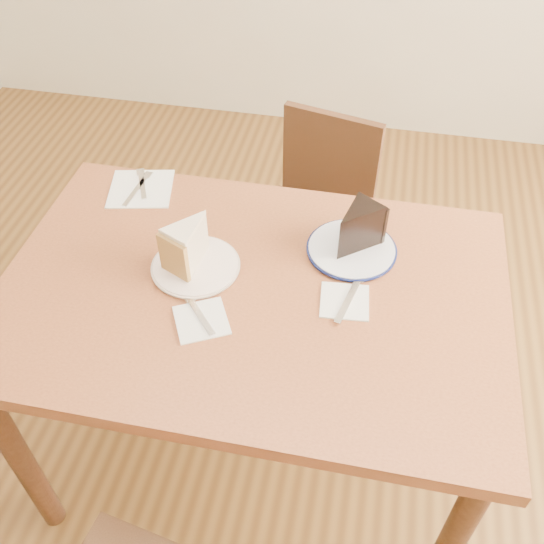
{
  "coord_description": "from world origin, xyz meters",
  "views": [
    {
      "loc": [
        0.24,
        -0.95,
        1.79
      ],
      "look_at": [
        0.05,
        0.01,
        0.8
      ],
      "focal_mm": 40.0,
      "sensor_mm": 36.0,
      "label": 1
    }
  ],
  "objects": [
    {
      "name": "knife_navy",
      "position": [
        0.23,
        0.01,
        0.76
      ],
      "size": [
        0.05,
        0.17,
        0.0
      ],
      "primitive_type": "cube",
      "rotation": [
        0.0,
        0.0,
        -0.23
      ],
      "color": "silver",
      "rests_on": "napkin_navy"
    },
    {
      "name": "napkin_cream",
      "position": [
        -0.09,
        -0.12,
        0.75
      ],
      "size": [
        0.15,
        0.15,
        0.0
      ],
      "primitive_type": "cube",
      "rotation": [
        0.0,
        0.0,
        0.48
      ],
      "color": "white",
      "rests_on": "table"
    },
    {
      "name": "table",
      "position": [
        0.0,
        0.0,
        0.65
      ],
      "size": [
        1.2,
        0.8,
        0.75
      ],
      "color": "#5B2D18",
      "rests_on": "ground"
    },
    {
      "name": "chair_far",
      "position": [
        0.07,
        0.62,
        0.44
      ],
      "size": [
        0.47,
        0.47,
        0.79
      ],
      "rotation": [
        0.0,
        0.0,
        2.9
      ],
      "color": "black",
      "rests_on": "ground"
    },
    {
      "name": "napkin_navy",
      "position": [
        0.22,
        0.0,
        0.75
      ],
      "size": [
        0.12,
        0.12,
        0.0
      ],
      "primitive_type": "cube",
      "rotation": [
        0.0,
        0.0,
        0.09
      ],
      "color": "white",
      "rests_on": "table"
    },
    {
      "name": "knife_spare",
      "position": [
        -0.4,
        0.3,
        0.76
      ],
      "size": [
        0.03,
        0.16,
        0.0
      ],
      "primitive_type": "cube",
      "rotation": [
        0.0,
        0.0,
        -0.09
      ],
      "color": "white",
      "rests_on": "napkin_spare"
    },
    {
      "name": "carrot_cake",
      "position": [
        -0.16,
        0.06,
        0.81
      ],
      "size": [
        0.12,
        0.14,
        0.1
      ],
      "primitive_type": null,
      "rotation": [
        0.0,
        0.0,
        -0.44
      ],
      "color": "beige",
      "rests_on": "plate_cream"
    },
    {
      "name": "plate_cream",
      "position": [
        -0.15,
        0.04,
        0.76
      ],
      "size": [
        0.21,
        0.21,
        0.01
      ],
      "primitive_type": "cylinder",
      "color": "white",
      "rests_on": "table"
    },
    {
      "name": "fork_spare",
      "position": [
        -0.39,
        0.33,
        0.76
      ],
      "size": [
        0.07,
        0.13,
        0.0
      ],
      "primitive_type": "cube",
      "rotation": [
        0.0,
        0.0,
        0.43
      ],
      "color": "silver",
      "rests_on": "napkin_spare"
    },
    {
      "name": "chocolate_cake",
      "position": [
        0.22,
        0.18,
        0.81
      ],
      "size": [
        0.14,
        0.15,
        0.1
      ],
      "primitive_type": null,
      "rotation": [
        0.0,
        0.0,
        2.57
      ],
      "color": "black",
      "rests_on": "plate_navy"
    },
    {
      "name": "ground",
      "position": [
        0.0,
        0.0,
        0.0
      ],
      "size": [
        4.0,
        4.0,
        0.0
      ],
      "primitive_type": "plane",
      "color": "#442B12",
      "rests_on": "ground"
    },
    {
      "name": "plate_navy",
      "position": [
        0.22,
        0.17,
        0.76
      ],
      "size": [
        0.22,
        0.22,
        0.01
      ],
      "primitive_type": "cylinder",
      "color": "white",
      "rests_on": "table"
    },
    {
      "name": "fork_cream",
      "position": [
        -0.1,
        -0.11,
        0.76
      ],
      "size": [
        0.1,
        0.11,
        0.0
      ],
      "primitive_type": "cube",
      "rotation": [
        0.0,
        0.0,
        0.72
      ],
      "color": "silver",
      "rests_on": "napkin_cream"
    },
    {
      "name": "napkin_spare",
      "position": [
        -0.39,
        0.31,
        0.75
      ],
      "size": [
        0.2,
        0.2,
        0.0
      ],
      "primitive_type": "cube",
      "rotation": [
        0.0,
        0.0,
        0.21
      ],
      "color": "white",
      "rests_on": "table"
    }
  ]
}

